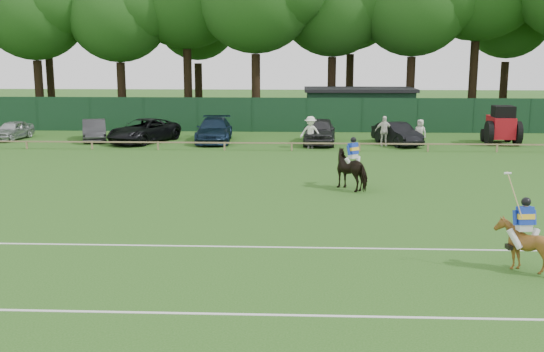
# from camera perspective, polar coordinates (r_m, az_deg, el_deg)

# --- Properties ---
(ground) EXTENTS (160.00, 160.00, 0.00)m
(ground) POSITION_cam_1_polar(r_m,az_deg,el_deg) (20.19, -1.81, -5.53)
(ground) COLOR #1E4C14
(ground) RESTS_ON ground
(horse_dark) EXTENTS (2.03, 2.09, 1.69)m
(horse_dark) POSITION_cam_1_polar(r_m,az_deg,el_deg) (27.24, 7.24, 0.57)
(horse_dark) COLOR black
(horse_dark) RESTS_ON ground
(horse_chestnut) EXTENTS (1.27, 1.40, 1.41)m
(horse_chestnut) POSITION_cam_1_polar(r_m,az_deg,el_deg) (18.29, 21.55, -5.81)
(horse_chestnut) COLOR brown
(horse_chestnut) RESTS_ON ground
(sedan_silver) EXTENTS (1.91, 3.83, 1.25)m
(sedan_silver) POSITION_cam_1_polar(r_m,az_deg,el_deg) (45.89, -22.26, 3.82)
(sedan_silver) COLOR #B3B5B8
(sedan_silver) RESTS_ON ground
(sedan_grey) EXTENTS (2.69, 4.42, 1.38)m
(sedan_grey) POSITION_cam_1_polar(r_m,az_deg,el_deg) (43.68, -15.64, 3.99)
(sedan_grey) COLOR #2F2F31
(sedan_grey) RESTS_ON ground
(suv_black) EXTENTS (4.46, 5.95, 1.50)m
(suv_black) POSITION_cam_1_polar(r_m,az_deg,el_deg) (42.00, -11.42, 4.00)
(suv_black) COLOR black
(suv_black) RESTS_ON ground
(sedan_navy) EXTENTS (2.45, 5.43, 1.55)m
(sedan_navy) POSITION_cam_1_polar(r_m,az_deg,el_deg) (41.50, -5.21, 4.12)
(sedan_navy) COLOR #101F33
(sedan_navy) RESTS_ON ground
(hatch_grey) EXTENTS (2.23, 4.91, 1.64)m
(hatch_grey) POSITION_cam_1_polar(r_m,az_deg,el_deg) (40.58, 4.29, 4.04)
(hatch_grey) COLOR #2D2D2F
(hatch_grey) RESTS_ON ground
(estate_black) EXTENTS (2.93, 4.46, 1.39)m
(estate_black) POSITION_cam_1_polar(r_m,az_deg,el_deg) (40.88, 11.14, 3.74)
(estate_black) COLOR black
(estate_black) RESTS_ON ground
(spectator_left) EXTENTS (1.30, 0.80, 1.95)m
(spectator_left) POSITION_cam_1_polar(r_m,az_deg,el_deg) (38.62, 3.47, 3.93)
(spectator_left) COLOR white
(spectator_left) RESTS_ON ground
(spectator_mid) EXTENTS (1.11, 0.50, 1.87)m
(spectator_mid) POSITION_cam_1_polar(r_m,az_deg,el_deg) (40.19, 9.99, 4.01)
(spectator_mid) COLOR silver
(spectator_mid) RESTS_ON ground
(spectator_right) EXTENTS (0.96, 0.86, 1.65)m
(spectator_right) POSITION_cam_1_polar(r_m,az_deg,el_deg) (40.73, 13.13, 3.82)
(spectator_right) COLOR silver
(spectator_right) RESTS_ON ground
(rider_dark) EXTENTS (0.78, 0.74, 1.41)m
(rider_dark) POSITION_cam_1_polar(r_m,az_deg,el_deg) (27.11, 7.30, 2.13)
(rider_dark) COLOR silver
(rider_dark) RESTS_ON ground
(rider_chestnut) EXTENTS (0.94, 0.55, 2.05)m
(rider_chestnut) POSITION_cam_1_polar(r_m,az_deg,el_deg) (18.10, 21.71, -3.78)
(rider_chestnut) COLOR silver
(rider_chestnut) RESTS_ON ground
(pitch_lines) EXTENTS (60.00, 5.10, 0.01)m
(pitch_lines) POSITION_cam_1_polar(r_m,az_deg,el_deg) (16.88, -2.71, -8.90)
(pitch_lines) COLOR silver
(pitch_lines) RESTS_ON ground
(pitch_rail) EXTENTS (62.10, 0.10, 0.50)m
(pitch_rail) POSITION_cam_1_polar(r_m,az_deg,el_deg) (37.70, 0.26, 2.96)
(pitch_rail) COLOR #997F5B
(pitch_rail) RESTS_ON ground
(perimeter_fence) EXTENTS (92.08, 0.08, 2.50)m
(perimeter_fence) POSITION_cam_1_polar(r_m,az_deg,el_deg) (46.54, 0.71, 5.51)
(perimeter_fence) COLOR #14351E
(perimeter_fence) RESTS_ON ground
(utility_shed) EXTENTS (8.40, 4.40, 3.04)m
(utility_shed) POSITION_cam_1_polar(r_m,az_deg,el_deg) (49.68, 7.79, 6.09)
(utility_shed) COLOR #14331E
(utility_shed) RESTS_ON ground
(tree_row) EXTENTS (96.00, 12.00, 21.00)m
(tree_row) POSITION_cam_1_polar(r_m,az_deg,el_deg) (54.60, 3.08, 5.00)
(tree_row) COLOR #26561C
(tree_row) RESTS_ON ground
(tractor) EXTENTS (2.12, 3.01, 2.45)m
(tractor) POSITION_cam_1_polar(r_m,az_deg,el_deg) (42.83, 19.87, 4.24)
(tractor) COLOR #A90F19
(tractor) RESTS_ON ground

